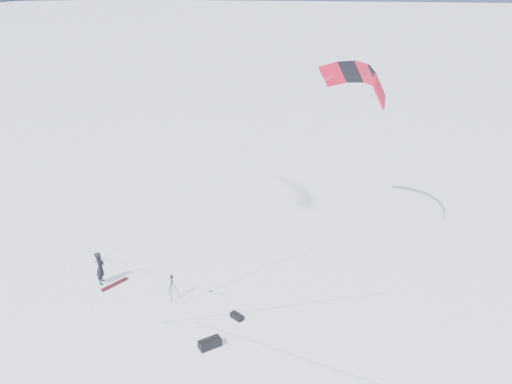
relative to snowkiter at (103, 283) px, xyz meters
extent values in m
plane|color=white|center=(2.65, -2.89, 0.00)|extent=(1800.00, 1800.00, 0.00)
cube|color=#AAB5DD|center=(-0.65, -4.59, 0.00)|extent=(3.52, 7.29, 0.01)
cube|color=#AAB5DD|center=(1.05, -2.29, 0.00)|extent=(6.45, 7.79, 0.01)
cube|color=#AAB5DD|center=(2.75, 0.01, 0.00)|extent=(11.66, 3.07, 0.01)
imported|color=black|center=(0.00, 0.00, 0.00)|extent=(0.46, 0.66, 1.71)
cube|color=maroon|center=(0.62, -0.27, 0.02)|extent=(1.31, 1.16, 0.04)
cylinder|color=black|center=(3.61, -1.82, 0.52)|extent=(0.37, 0.11, 1.06)
cylinder|color=black|center=(3.32, -1.74, 0.52)|extent=(0.28, 0.29, 1.06)
cylinder|color=black|center=(3.40, -2.03, 0.52)|extent=(0.13, 0.36, 1.06)
cylinder|color=black|center=(3.44, -1.87, 0.88)|extent=(0.03, 0.03, 0.34)
cube|color=black|center=(3.44, -1.87, 1.11)|extent=(0.08, 0.08, 0.05)
cube|color=black|center=(3.44, -1.87, 1.19)|extent=(0.14, 0.11, 0.10)
cylinder|color=black|center=(3.44, -1.78, 1.19)|extent=(0.07, 0.10, 0.07)
cube|color=black|center=(4.91, -5.45, 0.17)|extent=(1.02, 0.74, 0.35)
cylinder|color=black|center=(4.91, -5.45, 0.37)|extent=(0.85, 0.40, 0.09)
cube|color=black|center=(6.22, -3.81, 0.12)|extent=(0.61, 0.68, 0.23)
cylinder|color=black|center=(6.22, -3.81, 0.25)|extent=(0.41, 0.51, 0.07)
cube|color=red|center=(13.56, 0.35, 8.94)|extent=(1.18, 1.26, 1.55)
cube|color=black|center=(13.83, 1.48, 9.22)|extent=(0.83, 1.37, 1.37)
cube|color=red|center=(13.77, 2.71, 9.32)|extent=(0.96, 1.36, 1.18)
cube|color=black|center=(13.37, 3.87, 9.22)|extent=(1.28, 1.26, 1.37)
cube|color=red|center=(12.68, 4.81, 8.94)|extent=(1.53, 1.03, 1.55)
cylinder|color=gray|center=(6.78, 0.17, 5.07)|extent=(13.57, 0.37, 7.75)
cylinder|color=gray|center=(6.34, 2.41, 5.07)|extent=(12.70, 4.84, 7.75)
cylinder|color=black|center=(0.00, 0.00, 1.21)|extent=(0.55, 0.14, 0.03)
camera|label=1|loc=(4.26, -21.66, 13.94)|focal=35.00mm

